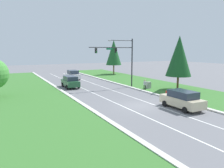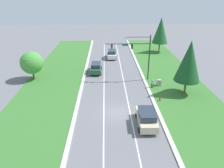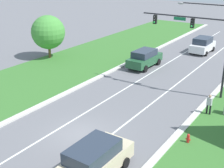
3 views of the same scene
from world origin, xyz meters
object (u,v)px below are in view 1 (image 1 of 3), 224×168
(conifer_near_right_tree, at_px, (179,56))
(conifer_far_right_tree, at_px, (114,52))
(traffic_signal_mast, at_px, (121,55))
(champagne_suv, at_px, (182,99))
(forest_suv, at_px, (70,82))
(utility_cabinet, at_px, (148,85))
(fire_hydrant, at_px, (166,93))
(pedestrian, at_px, (145,84))
(white_suv, at_px, (73,75))

(conifer_near_right_tree, xyz_separation_m, conifer_far_right_tree, (1.52, 24.91, 0.31))
(traffic_signal_mast, xyz_separation_m, champagne_suv, (-0.63, -14.70, -4.46))
(traffic_signal_mast, bearing_deg, forest_suv, 151.29)
(traffic_signal_mast, relative_size, conifer_near_right_tree, 0.96)
(utility_cabinet, distance_m, conifer_far_right_tree, 23.01)
(utility_cabinet, xyz_separation_m, fire_hydrant, (-1.14, -5.69, -0.23))
(champagne_suv, height_order, pedestrian, champagne_suv)
(conifer_far_right_tree, bearing_deg, forest_suv, -137.52)
(white_suv, bearing_deg, champagne_suv, -82.35)
(pedestrian, height_order, conifer_far_right_tree, conifer_far_right_tree)
(champagne_suv, xyz_separation_m, utility_cabinet, (4.28, 11.78, -0.45))
(utility_cabinet, distance_m, conifer_near_right_tree, 6.71)
(traffic_signal_mast, bearing_deg, white_suv, 106.40)
(utility_cabinet, bearing_deg, fire_hydrant, -101.38)
(traffic_signal_mast, xyz_separation_m, utility_cabinet, (3.64, -2.92, -4.91))
(white_suv, xyz_separation_m, fire_hydrant, (6.57, -22.42, -0.69))
(traffic_signal_mast, bearing_deg, fire_hydrant, -73.81)
(utility_cabinet, relative_size, conifer_far_right_tree, 0.13)
(champagne_suv, distance_m, pedestrian, 11.33)
(white_suv, distance_m, conifer_near_right_tree, 23.16)
(forest_suv, height_order, fire_hydrant, forest_suv)
(fire_hydrant, bearing_deg, conifer_near_right_tree, 29.54)
(utility_cabinet, relative_size, conifer_near_right_tree, 0.13)
(fire_hydrant, height_order, conifer_near_right_tree, conifer_near_right_tree)
(pedestrian, height_order, fire_hydrant, pedestrian)
(champagne_suv, height_order, conifer_near_right_tree, conifer_near_right_tree)
(forest_suv, relative_size, conifer_near_right_tree, 0.59)
(traffic_signal_mast, xyz_separation_m, conifer_far_right_tree, (8.66, 18.94, 0.25))
(white_suv, bearing_deg, traffic_signal_mast, -72.82)
(fire_hydrant, bearing_deg, forest_suv, 128.22)
(forest_suv, height_order, conifer_near_right_tree, conifer_near_right_tree)
(champagne_suv, height_order, utility_cabinet, champagne_suv)
(white_suv, bearing_deg, pedestrian, -69.28)
(conifer_near_right_tree, bearing_deg, traffic_signal_mast, 140.07)
(fire_hydrant, relative_size, conifer_far_right_tree, 0.08)
(pedestrian, bearing_deg, fire_hydrant, 99.05)
(champagne_suv, bearing_deg, conifer_far_right_tree, 75.40)
(champagne_suv, xyz_separation_m, forest_suv, (-6.89, 18.82, 0.02))
(fire_hydrant, relative_size, conifer_near_right_tree, 0.08)
(white_suv, height_order, champagne_suv, white_suv)
(conifer_near_right_tree, bearing_deg, champagne_suv, -131.71)
(fire_hydrant, distance_m, conifer_near_right_tree, 7.36)
(white_suv, xyz_separation_m, conifer_near_right_tree, (11.21, -19.79, 4.39))
(white_suv, relative_size, utility_cabinet, 4.05)
(white_suv, distance_m, conifer_far_right_tree, 14.50)
(fire_hydrant, bearing_deg, utility_cabinet, 78.62)
(utility_cabinet, xyz_separation_m, conifer_near_right_tree, (3.50, -3.06, 4.85))
(forest_suv, bearing_deg, conifer_far_right_tree, 43.80)
(conifer_near_right_tree, bearing_deg, forest_suv, 145.45)
(pedestrian, height_order, conifer_near_right_tree, conifer_near_right_tree)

